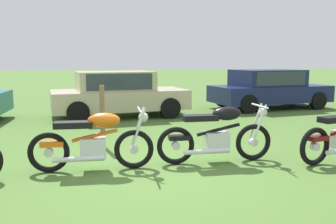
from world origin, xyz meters
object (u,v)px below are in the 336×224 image
motorcycle_orange (93,142)px  fence_post_wooden (102,116)px  motorcycle_black (217,135)px  car_beige (118,92)px  car_navy (269,87)px

motorcycle_orange → fence_post_wooden: fence_post_wooden is taller
fence_post_wooden → motorcycle_black: bearing=-41.4°
car_beige → fence_post_wooden: size_ratio=3.34×
motorcycle_orange → motorcycle_black: 2.11m
motorcycle_black → fence_post_wooden: size_ratio=1.62×
car_beige → motorcycle_black: bearing=-83.7°
car_navy → car_beige: bearing=-179.6°
motorcycle_orange → car_beige: (1.05, 5.50, 0.32)m
car_navy → fence_post_wooden: bearing=-150.2°
motorcycle_orange → car_beige: bearing=84.9°
motorcycle_orange → car_beige: car_beige is taller
motorcycle_black → fence_post_wooden: 2.46m
motorcycle_orange → motorcycle_black: size_ratio=0.97×
car_navy → fence_post_wooden: size_ratio=3.48×
fence_post_wooden → motorcycle_orange: bearing=-99.9°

